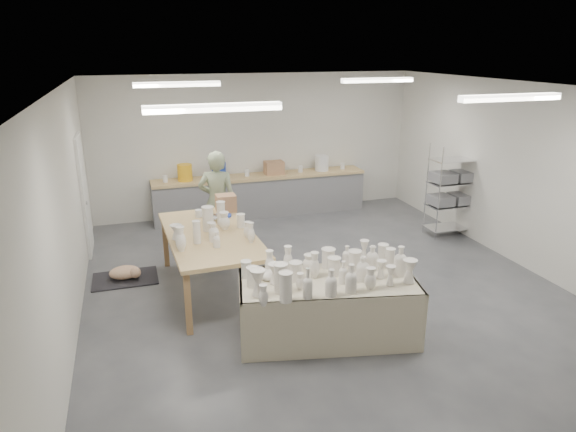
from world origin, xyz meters
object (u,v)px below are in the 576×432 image
object	(u,v)px
drying_table	(327,304)
potter	(218,202)
work_table	(212,232)
red_stool	(216,229)

from	to	relation	value
drying_table	potter	distance (m)	3.42
work_table	potter	bearing A→B (deg)	74.54
work_table	red_stool	world-z (taller)	work_table
drying_table	red_stool	world-z (taller)	drying_table
potter	drying_table	bearing A→B (deg)	121.83
work_table	potter	size ratio (longest dim) A/B	1.36
drying_table	potter	xyz separation A→B (m)	(-0.79, 3.29, 0.48)
drying_table	red_stool	xyz separation A→B (m)	(-0.79, 3.56, -0.12)
drying_table	work_table	world-z (taller)	work_table
work_table	red_stool	bearing A→B (deg)	76.50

